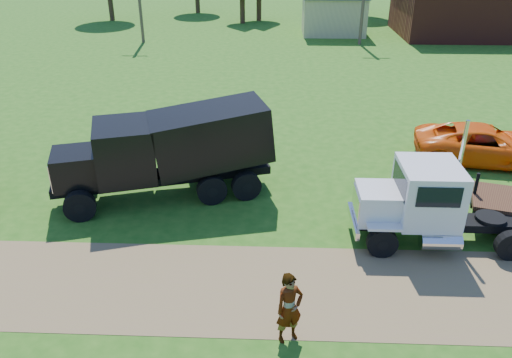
{
  "coord_description": "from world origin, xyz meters",
  "views": [
    {
      "loc": [
        -1.64,
        -11.75,
        9.53
      ],
      "look_at": [
        -2.26,
        3.97,
        1.6
      ],
      "focal_mm": 35.0,
      "sensor_mm": 36.0,
      "label": 1
    }
  ],
  "objects_px": {
    "orange_pickup": "(484,144)",
    "white_semi_tractor": "(428,204)",
    "black_dump_truck": "(172,148)",
    "spectator_a": "(289,308)"
  },
  "relations": [
    {
      "from": "black_dump_truck",
      "to": "orange_pickup",
      "type": "xyz_separation_m",
      "value": [
        13.36,
        3.71,
        -1.16
      ]
    },
    {
      "from": "black_dump_truck",
      "to": "white_semi_tractor",
      "type": "bearing_deg",
      "value": -35.3
    },
    {
      "from": "black_dump_truck",
      "to": "orange_pickup",
      "type": "height_order",
      "value": "black_dump_truck"
    },
    {
      "from": "orange_pickup",
      "to": "white_semi_tractor",
      "type": "bearing_deg",
      "value": 154.6
    },
    {
      "from": "white_semi_tractor",
      "to": "orange_pickup",
      "type": "xyz_separation_m",
      "value": [
        4.35,
        6.65,
        -0.58
      ]
    },
    {
      "from": "orange_pickup",
      "to": "spectator_a",
      "type": "xyz_separation_m",
      "value": [
        -8.98,
        -11.39,
        0.17
      ]
    },
    {
      "from": "orange_pickup",
      "to": "spectator_a",
      "type": "distance_m",
      "value": 14.5
    },
    {
      "from": "white_semi_tractor",
      "to": "orange_pickup",
      "type": "bearing_deg",
      "value": 56.79
    },
    {
      "from": "black_dump_truck",
      "to": "spectator_a",
      "type": "height_order",
      "value": "black_dump_truck"
    },
    {
      "from": "black_dump_truck",
      "to": "spectator_a",
      "type": "distance_m",
      "value": 8.89
    }
  ]
}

